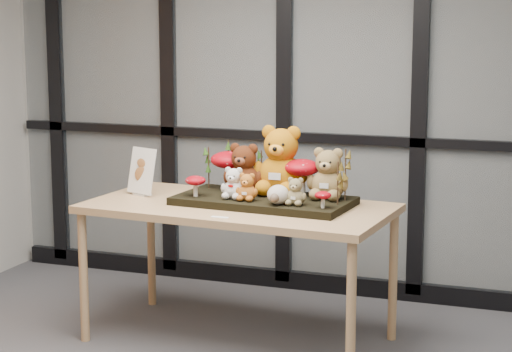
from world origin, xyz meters
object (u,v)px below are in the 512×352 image
at_px(diorama_tray, 264,201).
at_px(sign_holder, 142,173).
at_px(bear_pooh_yellow, 281,156).
at_px(bear_brown_medium, 244,166).
at_px(mushroom_front_left, 195,185).
at_px(mushroom_back_right, 301,176).
at_px(plush_cream_hedgehog, 278,194).
at_px(bear_beige_small, 296,190).
at_px(mushroom_front_right, 323,199).
at_px(bear_white_bow, 234,181).
at_px(display_table, 238,216).
at_px(bear_small_yellow, 247,185).
at_px(mushroom_back_left, 230,168).
at_px(bear_tan_back, 328,171).

xyz_separation_m(diorama_tray, sign_holder, (-0.77, 0.02, 0.11)).
height_order(bear_pooh_yellow, bear_brown_medium, bear_pooh_yellow).
relative_size(mushroom_front_left, sign_holder, 0.46).
bearing_deg(mushroom_back_right, plush_cream_hedgehog, -99.52).
distance_m(plush_cream_hedgehog, mushroom_front_left, 0.51).
bearing_deg(mushroom_front_left, sign_holder, 162.92).
xyz_separation_m(bear_brown_medium, bear_beige_small, (0.38, -0.22, -0.08)).
xyz_separation_m(diorama_tray, mushroom_front_right, (0.39, -0.17, 0.07)).
relative_size(diorama_tray, sign_holder, 3.49).
xyz_separation_m(bear_pooh_yellow, mushroom_front_left, (-0.43, -0.24, -0.15)).
bearing_deg(bear_white_bow, display_table, 74.96).
height_order(diorama_tray, bear_pooh_yellow, bear_pooh_yellow).
height_order(bear_pooh_yellow, sign_holder, bear_pooh_yellow).
bearing_deg(mushroom_front_right, sign_holder, 170.86).
height_order(bear_brown_medium, bear_small_yellow, bear_brown_medium).
bearing_deg(mushroom_back_right, mushroom_front_left, -158.43).
xyz_separation_m(mushroom_back_left, mushroom_back_right, (0.46, -0.05, -0.01)).
height_order(bear_brown_medium, mushroom_front_right, bear_brown_medium).
bearing_deg(bear_pooh_yellow, mushroom_front_left, -146.42).
distance_m(bear_tan_back, mushroom_front_right, 0.28).
bearing_deg(display_table, bear_white_bow, -105.04).
distance_m(plush_cream_hedgehog, mushroom_back_left, 0.53).
distance_m(bear_pooh_yellow, mushroom_front_right, 0.48).
bearing_deg(mushroom_front_right, bear_brown_medium, 155.11).
xyz_separation_m(bear_tan_back, mushroom_back_left, (-0.62, 0.08, -0.03)).
xyz_separation_m(diorama_tray, mushroom_back_left, (-0.27, 0.17, 0.15)).
height_order(bear_pooh_yellow, mushroom_back_right, bear_pooh_yellow).
bearing_deg(bear_brown_medium, bear_white_bow, -84.35).
bearing_deg(mushroom_front_right, plush_cream_hedgehog, 177.76).
distance_m(mushroom_front_left, sign_holder, 0.42).
bearing_deg(display_table, mushroom_back_left, 126.90).
xyz_separation_m(mushroom_back_right, sign_holder, (-0.96, -0.10, -0.03)).
height_order(bear_small_yellow, mushroom_front_left, bear_small_yellow).
distance_m(bear_brown_medium, bear_white_bow, 0.18).
bearing_deg(bear_small_yellow, mushroom_back_right, 48.19).
bearing_deg(mushroom_back_right, diorama_tray, -148.70).
distance_m(diorama_tray, mushroom_front_right, 0.44).
distance_m(display_table, diorama_tray, 0.17).
bearing_deg(plush_cream_hedgehog, mushroom_front_left, 178.32).
height_order(mushroom_front_left, mushroom_front_right, mushroom_front_left).
bearing_deg(sign_holder, bear_white_bow, 10.89).
bearing_deg(mushroom_front_left, bear_small_yellow, -2.03).
height_order(mushroom_back_left, mushroom_front_left, mushroom_back_left).
height_order(bear_pooh_yellow, bear_beige_small, bear_pooh_yellow).
xyz_separation_m(bear_beige_small, sign_holder, (-1.00, 0.16, 0.00)).
height_order(plush_cream_hedgehog, sign_holder, sign_holder).
xyz_separation_m(plush_cream_hedgehog, mushroom_front_left, (-0.51, 0.05, 0.01)).
xyz_separation_m(bear_tan_back, bear_white_bow, (-0.49, -0.18, -0.06)).
relative_size(bear_brown_medium, bear_small_yellow, 1.86).
xyz_separation_m(bear_tan_back, mushroom_front_left, (-0.72, -0.19, -0.09)).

